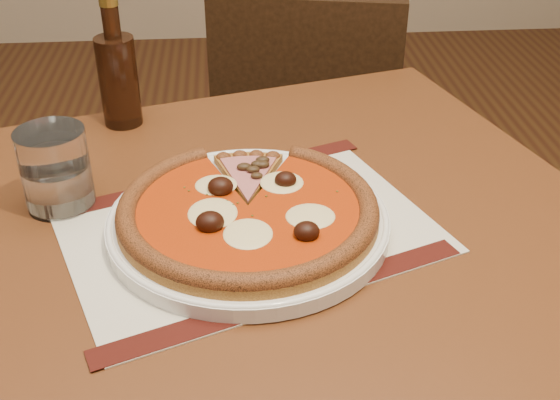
{
  "coord_description": "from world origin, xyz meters",
  "views": [
    {
      "loc": [
        0.59,
        -0.51,
        1.22
      ],
      "look_at": [
        0.65,
        0.18,
        0.78
      ],
      "focal_mm": 45.0,
      "sensor_mm": 36.0,
      "label": 1
    }
  ],
  "objects_px": {
    "pizza": "(248,209)",
    "water_glass": "(56,169)",
    "plate": "(248,223)",
    "table": "(281,297)",
    "bottle": "(118,76)",
    "chair_far": "(307,139)"
  },
  "relations": [
    {
      "from": "table",
      "to": "pizza",
      "type": "xyz_separation_m",
      "value": [
        -0.04,
        0.0,
        0.13
      ]
    },
    {
      "from": "bottle",
      "to": "plate",
      "type": "bearing_deg",
      "value": -59.66
    },
    {
      "from": "table",
      "to": "bottle",
      "type": "bearing_deg",
      "value": 125.13
    },
    {
      "from": "table",
      "to": "chair_far",
      "type": "xyz_separation_m",
      "value": [
        0.12,
        0.76,
        -0.17
      ]
    },
    {
      "from": "pizza",
      "to": "bottle",
      "type": "relative_size",
      "value": 1.57
    },
    {
      "from": "plate",
      "to": "bottle",
      "type": "xyz_separation_m",
      "value": [
        -0.18,
        0.3,
        0.06
      ]
    },
    {
      "from": "table",
      "to": "pizza",
      "type": "bearing_deg",
      "value": 174.72
    },
    {
      "from": "pizza",
      "to": "water_glass",
      "type": "relative_size",
      "value": 2.98
    },
    {
      "from": "pizza",
      "to": "water_glass",
      "type": "bearing_deg",
      "value": 161.72
    },
    {
      "from": "chair_far",
      "to": "plate",
      "type": "relative_size",
      "value": 2.53
    },
    {
      "from": "table",
      "to": "pizza",
      "type": "relative_size",
      "value": 3.26
    },
    {
      "from": "table",
      "to": "plate",
      "type": "relative_size",
      "value": 3.0
    },
    {
      "from": "pizza",
      "to": "bottle",
      "type": "bearing_deg",
      "value": 120.33
    },
    {
      "from": "plate",
      "to": "bottle",
      "type": "relative_size",
      "value": 1.71
    },
    {
      "from": "table",
      "to": "bottle",
      "type": "xyz_separation_m",
      "value": [
        -0.22,
        0.31,
        0.18
      ]
    },
    {
      "from": "plate",
      "to": "water_glass",
      "type": "height_order",
      "value": "water_glass"
    },
    {
      "from": "water_glass",
      "to": "chair_far",
      "type": "bearing_deg",
      "value": 60.2
    },
    {
      "from": "pizza",
      "to": "water_glass",
      "type": "distance_m",
      "value": 0.24
    },
    {
      "from": "table",
      "to": "chair_far",
      "type": "bearing_deg",
      "value": 80.88
    },
    {
      "from": "chair_far",
      "to": "plate",
      "type": "distance_m",
      "value": 0.82
    },
    {
      "from": "bottle",
      "to": "water_glass",
      "type": "bearing_deg",
      "value": -102.9
    },
    {
      "from": "plate",
      "to": "pizza",
      "type": "bearing_deg",
      "value": -93.85
    }
  ]
}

